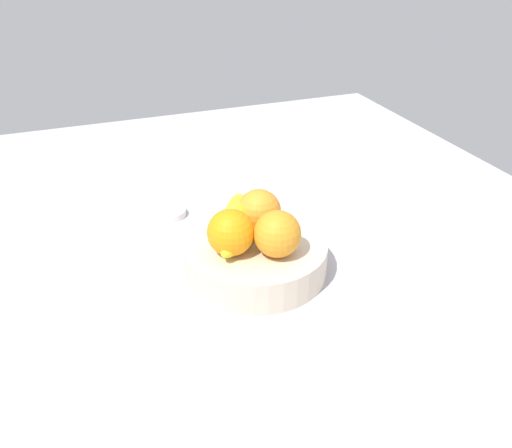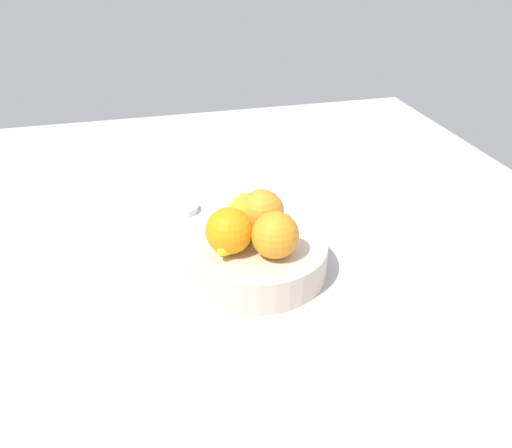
{
  "view_description": "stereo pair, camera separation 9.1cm",
  "coord_description": "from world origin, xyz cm",
  "px_view_note": "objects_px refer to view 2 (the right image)",
  "views": [
    {
      "loc": [
        75.92,
        -31.47,
        56.38
      ],
      "look_at": [
        0.22,
        -2.68,
        9.89
      ],
      "focal_mm": 38.59,
      "sensor_mm": 36.0,
      "label": 1
    },
    {
      "loc": [
        78.68,
        -22.78,
        56.38
      ],
      "look_at": [
        0.22,
        -2.68,
        9.89
      ],
      "focal_mm": 38.59,
      "sensor_mm": 36.0,
      "label": 2
    }
  ],
  "objects_px": {
    "fruit_bowl": "(256,258)",
    "banana_bunch": "(240,224)",
    "orange_front_right": "(262,212)",
    "orange_center": "(229,231)",
    "jar_lid": "(183,209)",
    "orange_front_left": "(275,235)"
  },
  "relations": [
    {
      "from": "fruit_bowl",
      "to": "orange_center",
      "type": "distance_m",
      "value": 0.09
    },
    {
      "from": "fruit_bowl",
      "to": "banana_bunch",
      "type": "xyz_separation_m",
      "value": [
        -0.02,
        -0.02,
        0.06
      ]
    },
    {
      "from": "orange_front_right",
      "to": "jar_lid",
      "type": "height_order",
      "value": "orange_front_right"
    },
    {
      "from": "orange_center",
      "to": "jar_lid",
      "type": "xyz_separation_m",
      "value": [
        -0.27,
        -0.05,
        -0.09
      ]
    },
    {
      "from": "orange_front_left",
      "to": "orange_center",
      "type": "relative_size",
      "value": 1.0
    },
    {
      "from": "fruit_bowl",
      "to": "orange_front_right",
      "type": "relative_size",
      "value": 3.16
    },
    {
      "from": "orange_front_right",
      "to": "orange_center",
      "type": "xyz_separation_m",
      "value": [
        0.05,
        -0.07,
        0.0
      ]
    },
    {
      "from": "jar_lid",
      "to": "banana_bunch",
      "type": "bearing_deg",
      "value": 17.21
    },
    {
      "from": "banana_bunch",
      "to": "jar_lid",
      "type": "xyz_separation_m",
      "value": [
        -0.24,
        -0.07,
        -0.08
      ]
    },
    {
      "from": "orange_front_right",
      "to": "orange_front_left",
      "type": "bearing_deg",
      "value": 0.32
    },
    {
      "from": "orange_center",
      "to": "banana_bunch",
      "type": "bearing_deg",
      "value": 142.01
    },
    {
      "from": "fruit_bowl",
      "to": "orange_front_left",
      "type": "relative_size",
      "value": 3.16
    },
    {
      "from": "orange_front_right",
      "to": "orange_center",
      "type": "distance_m",
      "value": 0.09
    },
    {
      "from": "orange_front_left",
      "to": "banana_bunch",
      "type": "distance_m",
      "value": 0.08
    },
    {
      "from": "banana_bunch",
      "to": "jar_lid",
      "type": "bearing_deg",
      "value": -162.79
    },
    {
      "from": "orange_front_right",
      "to": "banana_bunch",
      "type": "xyz_separation_m",
      "value": [
        0.02,
        -0.04,
        -0.01
      ]
    },
    {
      "from": "fruit_bowl",
      "to": "orange_front_left",
      "type": "distance_m",
      "value": 0.08
    },
    {
      "from": "fruit_bowl",
      "to": "orange_front_left",
      "type": "height_order",
      "value": "orange_front_left"
    },
    {
      "from": "fruit_bowl",
      "to": "jar_lid",
      "type": "distance_m",
      "value": 0.28
    },
    {
      "from": "orange_front_left",
      "to": "orange_center",
      "type": "bearing_deg",
      "value": -114.19
    },
    {
      "from": "orange_center",
      "to": "banana_bunch",
      "type": "distance_m",
      "value": 0.04
    },
    {
      "from": "fruit_bowl",
      "to": "jar_lid",
      "type": "xyz_separation_m",
      "value": [
        -0.26,
        -0.1,
        -0.02
      ]
    }
  ]
}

